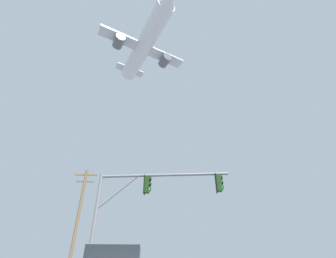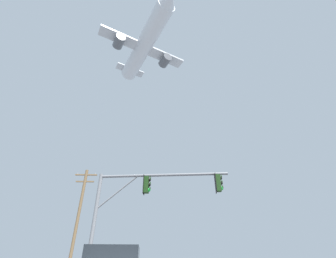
{
  "view_description": "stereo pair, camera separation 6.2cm",
  "coord_description": "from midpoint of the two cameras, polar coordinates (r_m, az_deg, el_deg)",
  "views": [
    {
      "loc": [
        -1.15,
        -5.45,
        1.11
      ],
      "look_at": [
        -0.35,
        18.51,
        15.37
      ],
      "focal_mm": 24.25,
      "sensor_mm": 36.0,
      "label": 1
    },
    {
      "loc": [
        -1.08,
        -5.45,
        1.11
      ],
      "look_at": [
        -0.35,
        18.51,
        15.37
      ],
      "focal_mm": 24.25,
      "sensor_mm": 36.0,
      "label": 2
    }
  ],
  "objects": [
    {
      "name": "airplane",
      "position": [
        65.27,
        -5.99,
        20.31
      ],
      "size": [
        22.57,
        29.22,
        8.44
      ],
      "color": "white"
    },
    {
      "name": "signal_pole_near",
      "position": [
        12.77,
        -5.61,
        -16.38
      ],
      "size": [
        7.2,
        1.0,
        5.53
      ],
      "color": "slate",
      "rests_on": "ground"
    },
    {
      "name": "utility_pole",
      "position": [
        24.11,
        -21.67,
        -19.46
      ],
      "size": [
        2.2,
        0.28,
        9.41
      ],
      "color": "brown",
      "rests_on": "ground"
    }
  ]
}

